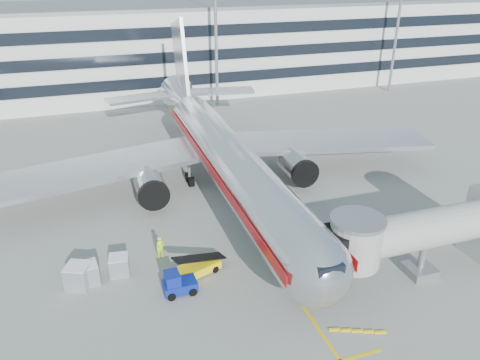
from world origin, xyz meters
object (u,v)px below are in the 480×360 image
object	(u,v)px
cargo_container_left	(88,273)
ramp_worker	(160,248)
baggage_tug	(178,284)
cargo_container_front	(79,276)
cargo_container_right	(119,265)
belt_loader	(194,269)
main_jet	(222,152)

from	to	relation	value
cargo_container_left	ramp_worker	world-z (taller)	ramp_worker
baggage_tug	cargo_container_front	xyz separation A→B (m)	(-7.00, 3.26, 0.11)
baggage_tug	cargo_container_right	world-z (taller)	baggage_tug
belt_loader	ramp_worker	distance (m)	3.85
ramp_worker	cargo_container_right	bearing A→B (deg)	-177.47
baggage_tug	cargo_container_left	distance (m)	7.20
cargo_container_front	ramp_worker	xyz separation A→B (m)	(6.57, 1.69, 0.08)
baggage_tug	cargo_container_front	bearing A→B (deg)	155.04
cargo_container_front	ramp_worker	bearing A→B (deg)	14.44
main_jet	cargo_container_left	distance (m)	19.55
main_jet	cargo_container_left	bearing A→B (deg)	-139.39
cargo_container_left	ramp_worker	distance (m)	6.10
baggage_tug	cargo_container_right	size ratio (longest dim) A/B	1.52
belt_loader	cargo_container_front	xyz separation A→B (m)	(-8.63, 1.54, 0.31)
cargo_container_left	ramp_worker	size ratio (longest dim) A/B	0.86
baggage_tug	ramp_worker	distance (m)	4.97
main_jet	ramp_worker	bearing A→B (deg)	-128.32
cargo_container_front	ramp_worker	world-z (taller)	ramp_worker
baggage_tug	cargo_container_left	size ratio (longest dim) A/B	1.46
cargo_container_left	cargo_container_front	bearing A→B (deg)	-164.82
cargo_container_front	main_jet	bearing A→B (deg)	39.76
main_jet	cargo_container_front	distance (m)	20.15
main_jet	ramp_worker	size ratio (longest dim) A/B	25.25
belt_loader	baggage_tug	world-z (taller)	belt_loader
main_jet	belt_loader	distance (m)	16.14
cargo_container_front	ramp_worker	distance (m)	6.79
belt_loader	ramp_worker	xyz separation A→B (m)	(-2.06, 3.24, 0.39)
cargo_container_right	ramp_worker	distance (m)	3.67
belt_loader	cargo_container_front	size ratio (longest dim) A/B	2.01
ramp_worker	baggage_tug	bearing A→B (deg)	-100.43
belt_loader	ramp_worker	world-z (taller)	belt_loader
cargo_container_left	main_jet	bearing A→B (deg)	40.61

